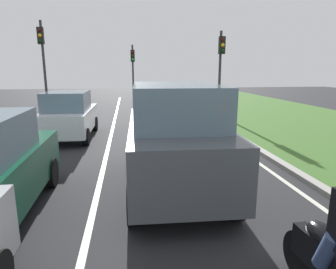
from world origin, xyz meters
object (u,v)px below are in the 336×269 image
(traffic_light_near_right, at_px, (221,60))
(traffic_light_overhead_left, at_px, (43,53))
(car_suv_ahead, at_px, (175,137))
(car_hatchback_far, at_px, (69,115))
(traffic_light_far_median, at_px, (133,65))

(traffic_light_near_right, relative_size, traffic_light_overhead_left, 0.88)
(car_suv_ahead, bearing_deg, car_hatchback_far, 123.07)
(traffic_light_overhead_left, relative_size, traffic_light_far_median, 1.17)
(traffic_light_near_right, bearing_deg, car_suv_ahead, -112.80)
(traffic_light_near_right, bearing_deg, traffic_light_far_median, 118.96)
(car_suv_ahead, distance_m, traffic_light_far_median, 18.05)
(car_suv_ahead, bearing_deg, traffic_light_overhead_left, 117.72)
(car_hatchback_far, height_order, traffic_light_near_right, traffic_light_near_right)
(car_hatchback_far, xyz_separation_m, traffic_light_far_median, (2.71, 12.65, 2.06))
(car_suv_ahead, bearing_deg, traffic_light_far_median, 93.61)
(car_suv_ahead, xyz_separation_m, traffic_light_near_right, (4.08, 9.72, 1.91))
(car_hatchback_far, bearing_deg, car_suv_ahead, -58.14)
(traffic_light_overhead_left, height_order, traffic_light_far_median, traffic_light_overhead_left)
(car_suv_ahead, xyz_separation_m, traffic_light_overhead_left, (-5.60, 11.66, 2.29))
(car_suv_ahead, distance_m, traffic_light_overhead_left, 13.14)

